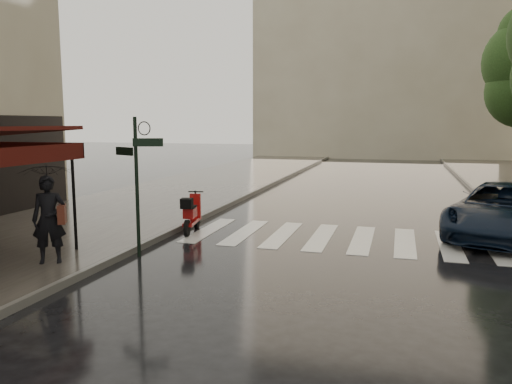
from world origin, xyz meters
The scene contains 10 objects.
ground centered at (0.00, 0.00, 0.00)m, with size 120.00×120.00×0.00m, color black.
sidewalk_near centered at (-4.50, 12.00, 0.06)m, with size 6.00×60.00×0.12m, color #38332D.
curb_near centered at (-1.45, 12.00, 0.07)m, with size 0.12×60.00×0.16m, color #595651.
curb_far centered at (7.45, 12.00, 0.07)m, with size 0.12×60.00×0.16m, color #595651.
crosswalk centered at (2.98, 6.00, 0.01)m, with size 7.85×3.20×0.01m.
signpost centered at (-1.19, 3.00, 1.83)m, with size 1.17×0.29×3.10m.
backdrop_building centered at (3.00, 38.00, 10.00)m, with size 22.00×6.00×20.00m, color tan.
pedestrian_with_umbrella centered at (-2.46, 1.67, 1.80)m, with size 1.47×1.47×2.53m.
scooter centered at (-1.05, 5.59, 0.49)m, with size 0.58×1.60×1.06m.
parked_car centered at (7.00, 7.30, 0.70)m, with size 2.34×5.07×1.41m, color black.
Camera 1 is at (4.35, -6.74, 2.97)m, focal length 35.00 mm.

